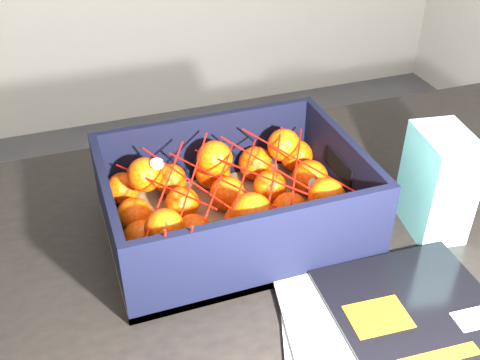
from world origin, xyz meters
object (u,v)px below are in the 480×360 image
object	(u,v)px
produce_crate	(233,207)
retail_carton	(437,183)
table	(315,296)
magazine_stack	(395,346)

from	to	relation	value
produce_crate	retail_carton	size ratio (longest dim) A/B	2.32
table	produce_crate	xyz separation A→B (m)	(-0.11, 0.09, 0.14)
produce_crate	table	bearing A→B (deg)	-39.85
produce_crate	retail_carton	bearing A→B (deg)	-18.04
table	magazine_stack	distance (m)	0.22
magazine_stack	retail_carton	world-z (taller)	retail_carton
table	retail_carton	size ratio (longest dim) A/B	7.48
table	retail_carton	bearing A→B (deg)	-1.74
table	produce_crate	world-z (taller)	produce_crate
produce_crate	magazine_stack	bearing A→B (deg)	-69.20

